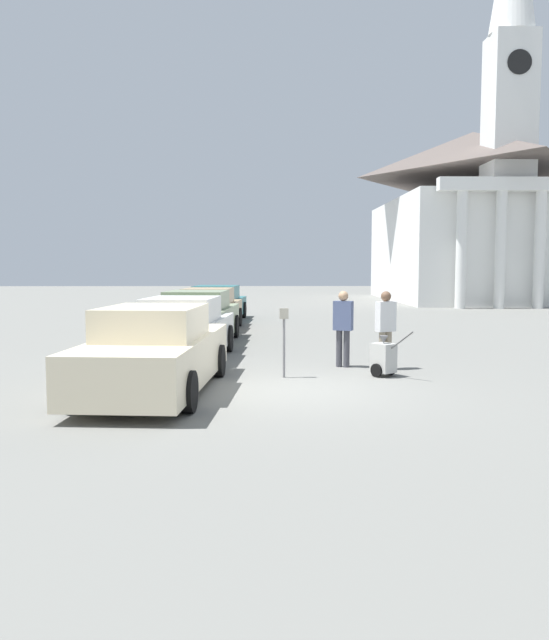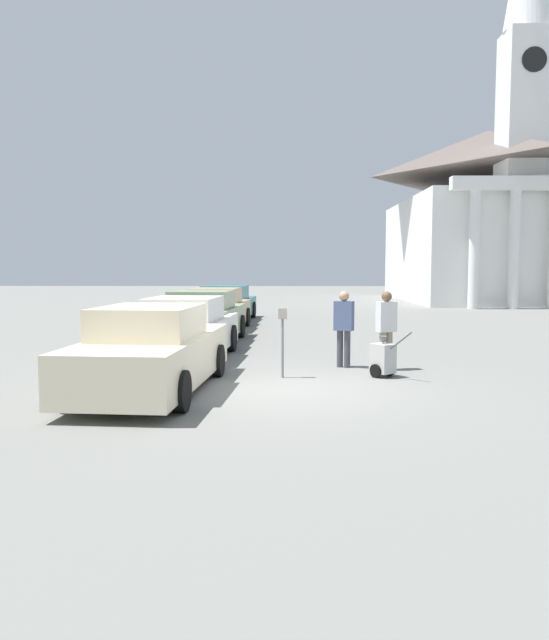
{
  "view_description": "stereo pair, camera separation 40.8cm",
  "coord_description": "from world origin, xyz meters",
  "px_view_note": "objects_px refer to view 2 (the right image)",
  "views": [
    {
      "loc": [
        -0.46,
        -11.33,
        2.27
      ],
      "look_at": [
        -0.23,
        2.22,
        1.1
      ],
      "focal_mm": 35.0,
      "sensor_mm": 36.0,
      "label": 1
    },
    {
      "loc": [
        -0.05,
        -11.33,
        2.27
      ],
      "look_at": [
        -0.23,
        2.22,
        1.1
      ],
      "focal_mm": 35.0,
      "sensor_mm": 36.0,
      "label": 2
    }
  ],
  "objects_px": {
    "parked_car_white": "(185,331)",
    "church": "(488,210)",
    "equipment_cart": "(383,358)",
    "parked_car_sage": "(203,318)",
    "person_worker": "(344,324)",
    "person_supervisor": "(386,325)",
    "parked_car_tan": "(216,311)",
    "parking_meter": "(283,330)",
    "parked_car_cream": "(152,352)",
    "parked_car_teal": "(226,305)"
  },
  "relations": [
    {
      "from": "parked_car_white",
      "to": "church",
      "type": "bearing_deg",
      "value": 63.35
    },
    {
      "from": "equipment_cart",
      "to": "parked_car_sage",
      "type": "bearing_deg",
      "value": 91.07
    },
    {
      "from": "person_worker",
      "to": "person_supervisor",
      "type": "bearing_deg",
      "value": -175.62
    },
    {
      "from": "parked_car_tan",
      "to": "parked_car_white",
      "type": "bearing_deg",
      "value": -85.62
    },
    {
      "from": "parked_car_tan",
      "to": "equipment_cart",
      "type": "relative_size",
      "value": 5.05
    },
    {
      "from": "equipment_cart",
      "to": "church",
      "type": "xyz_separation_m",
      "value": [
        11.25,
        28.32,
        5.54
      ]
    },
    {
      "from": "parking_meter",
      "to": "equipment_cart",
      "type": "distance_m",
      "value": 2.15
    },
    {
      "from": "parking_meter",
      "to": "person_worker",
      "type": "bearing_deg",
      "value": 44.05
    },
    {
      "from": "church",
      "to": "parked_car_white",
      "type": "bearing_deg",
      "value": -121.03
    },
    {
      "from": "equipment_cart",
      "to": "person_worker",
      "type": "bearing_deg",
      "value": 82.78
    },
    {
      "from": "parked_car_cream",
      "to": "person_supervisor",
      "type": "height_order",
      "value": "person_supervisor"
    },
    {
      "from": "parked_car_white",
      "to": "person_worker",
      "type": "height_order",
      "value": "person_worker"
    },
    {
      "from": "church",
      "to": "parking_meter",
      "type": "bearing_deg",
      "value": -115.08
    },
    {
      "from": "parked_car_white",
      "to": "parked_car_cream",
      "type": "bearing_deg",
      "value": -85.62
    },
    {
      "from": "parked_car_teal",
      "to": "parked_car_cream",
      "type": "bearing_deg",
      "value": -85.62
    },
    {
      "from": "parked_car_teal",
      "to": "person_worker",
      "type": "height_order",
      "value": "person_worker"
    },
    {
      "from": "parked_car_tan",
      "to": "parking_meter",
      "type": "xyz_separation_m",
      "value": [
        2.36,
        -9.48,
        0.29
      ]
    },
    {
      "from": "parked_car_white",
      "to": "parking_meter",
      "type": "bearing_deg",
      "value": -41.05
    },
    {
      "from": "parked_car_sage",
      "to": "person_supervisor",
      "type": "bearing_deg",
      "value": -41.3
    },
    {
      "from": "parked_car_sage",
      "to": "parking_meter",
      "type": "height_order",
      "value": "parked_car_sage"
    },
    {
      "from": "parking_meter",
      "to": "parked_car_tan",
      "type": "bearing_deg",
      "value": 103.96
    },
    {
      "from": "person_worker",
      "to": "equipment_cart",
      "type": "bearing_deg",
      "value": 142.56
    },
    {
      "from": "parking_meter",
      "to": "person_supervisor",
      "type": "distance_m",
      "value": 2.5
    },
    {
      "from": "parked_car_white",
      "to": "person_worker",
      "type": "distance_m",
      "value": 3.89
    },
    {
      "from": "parked_car_cream",
      "to": "parking_meter",
      "type": "relative_size",
      "value": 3.69
    },
    {
      "from": "parked_car_white",
      "to": "person_supervisor",
      "type": "xyz_separation_m",
      "value": [
        4.63,
        -1.37,
        0.27
      ]
    },
    {
      "from": "parked_car_cream",
      "to": "parked_car_white",
      "type": "height_order",
      "value": "parked_car_cream"
    },
    {
      "from": "parked_car_teal",
      "to": "parked_car_white",
      "type": "bearing_deg",
      "value": -85.61
    },
    {
      "from": "parked_car_white",
      "to": "parked_car_teal",
      "type": "relative_size",
      "value": 0.96
    },
    {
      "from": "parked_car_white",
      "to": "person_worker",
      "type": "relative_size",
      "value": 2.98
    },
    {
      "from": "equipment_cart",
      "to": "church",
      "type": "bearing_deg",
      "value": 31.37
    },
    {
      "from": "parked_car_cream",
      "to": "church",
      "type": "height_order",
      "value": "church"
    },
    {
      "from": "person_worker",
      "to": "parked_car_white",
      "type": "bearing_deg",
      "value": 6.88
    },
    {
      "from": "parked_car_white",
      "to": "church",
      "type": "relative_size",
      "value": 0.21
    },
    {
      "from": "person_worker",
      "to": "church",
      "type": "relative_size",
      "value": 0.07
    },
    {
      "from": "parked_car_white",
      "to": "parked_car_teal",
      "type": "height_order",
      "value": "parked_car_white"
    },
    {
      "from": "parked_car_sage",
      "to": "person_worker",
      "type": "height_order",
      "value": "person_worker"
    },
    {
      "from": "parked_car_white",
      "to": "equipment_cart",
      "type": "xyz_separation_m",
      "value": [
        4.42,
        -2.27,
        -0.32
      ]
    },
    {
      "from": "parked_car_sage",
      "to": "person_worker",
      "type": "relative_size",
      "value": 2.76
    },
    {
      "from": "equipment_cart",
      "to": "church",
      "type": "distance_m",
      "value": 30.98
    },
    {
      "from": "parked_car_tan",
      "to": "church",
      "type": "relative_size",
      "value": 0.21
    },
    {
      "from": "parked_car_sage",
      "to": "parked_car_white",
      "type": "bearing_deg",
      "value": -85.63
    },
    {
      "from": "parked_car_cream",
      "to": "parked_car_sage",
      "type": "xyz_separation_m",
      "value": [
        0.0,
        7.21,
        0.01
      ]
    },
    {
      "from": "parked_car_tan",
      "to": "equipment_cart",
      "type": "bearing_deg",
      "value": -60.34
    },
    {
      "from": "person_worker",
      "to": "parked_car_teal",
      "type": "bearing_deg",
      "value": -49.7
    },
    {
      "from": "parked_car_tan",
      "to": "parked_car_teal",
      "type": "relative_size",
      "value": 0.94
    },
    {
      "from": "parked_car_white",
      "to": "parking_meter",
      "type": "relative_size",
      "value": 3.59
    },
    {
      "from": "parked_car_white",
      "to": "church",
      "type": "distance_m",
      "value": 30.85
    },
    {
      "from": "parking_meter",
      "to": "equipment_cart",
      "type": "height_order",
      "value": "parking_meter"
    },
    {
      "from": "parking_meter",
      "to": "person_worker",
      "type": "xyz_separation_m",
      "value": [
        1.37,
        1.33,
        -0.01
      ]
    }
  ]
}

